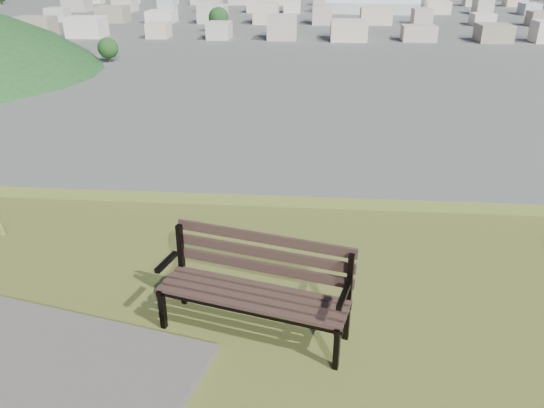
{
  "coord_description": "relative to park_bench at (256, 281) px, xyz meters",
  "views": [
    {
      "loc": [
        -0.31,
        -2.19,
        27.96
      ],
      "look_at": [
        -0.77,
        3.45,
        25.3
      ],
      "focal_mm": 35.0,
      "sensor_mm": 36.0,
      "label": 1
    }
  ],
  "objects": [
    {
      "name": "city_trees",
      "position": [
        -25.65,
        317.46,
        -20.64
      ],
      "size": [
        406.52,
        387.2,
        9.98
      ],
      "color": "#35251A",
      "rests_on": "ground"
    },
    {
      "name": "park_bench",
      "position": [
        0.0,
        0.0,
        0.0
      ],
      "size": [
        1.68,
        0.9,
        0.84
      ],
      "rotation": [
        0.0,
        0.0,
        -0.26
      ],
      "color": "#3C2922",
      "rests_on": "hilltop_mesa"
    },
    {
      "name": "arena",
      "position": [
        29.26,
        300.91,
        -20.62
      ],
      "size": [
        50.38,
        24.81,
        20.59
      ],
      "rotation": [
        0.0,
        0.0,
        -0.09
      ],
      "color": "beige",
      "rests_on": "ground"
    }
  ]
}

